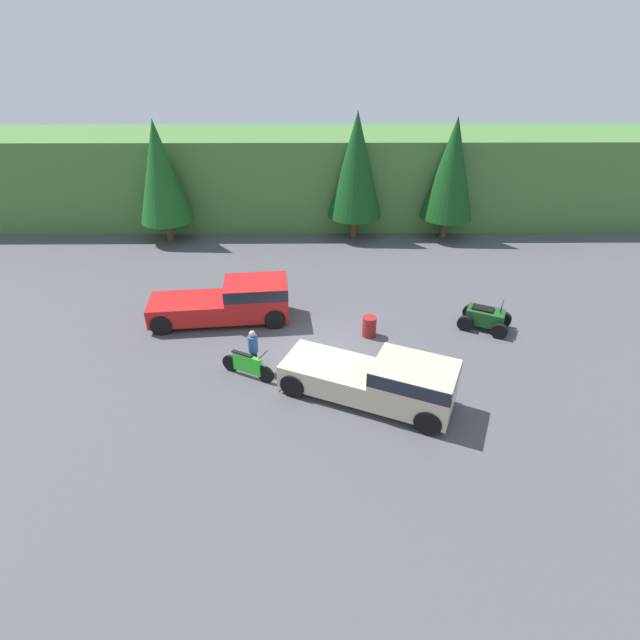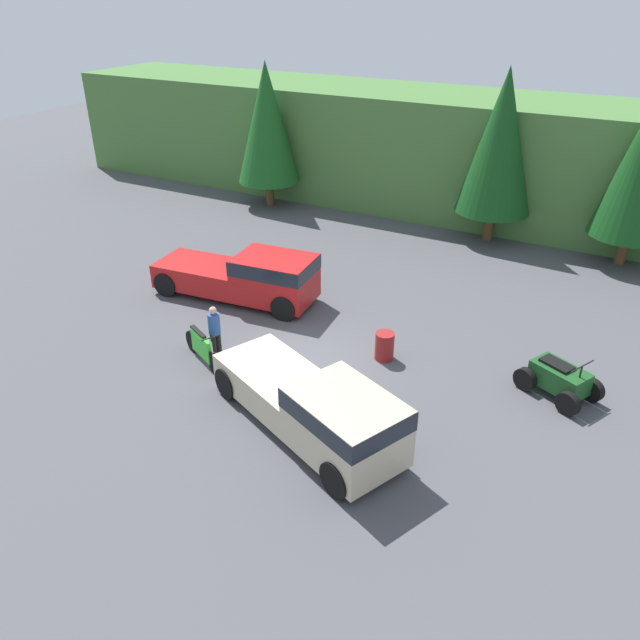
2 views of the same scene
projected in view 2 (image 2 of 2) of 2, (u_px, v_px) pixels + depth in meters
ground_plane at (305, 361)px, 18.88m from camera, size 80.00×80.00×0.00m
hillside_backdrop at (469, 155)px, 29.89m from camera, size 44.00×6.00×5.43m
tree_left at (267, 123)px, 29.91m from camera, size 3.04×3.04×6.91m
tree_mid_left at (500, 142)px, 25.66m from camera, size 3.18×3.18×7.23m
pickup_truck_red at (249, 275)px, 22.03m from camera, size 6.08×2.57×1.81m
pickup_truck_second at (319, 408)px, 15.27m from camera, size 6.19×4.13×1.81m
dirt_bike at (202, 348)px, 18.63m from camera, size 2.02×1.13×1.20m
quad_atv at (559, 379)px, 17.15m from camera, size 2.42×2.07×1.26m
rider_person at (215, 330)px, 18.64m from camera, size 0.42×0.42×1.73m
steel_barrel at (385, 346)px, 18.83m from camera, size 0.58×0.58×0.88m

